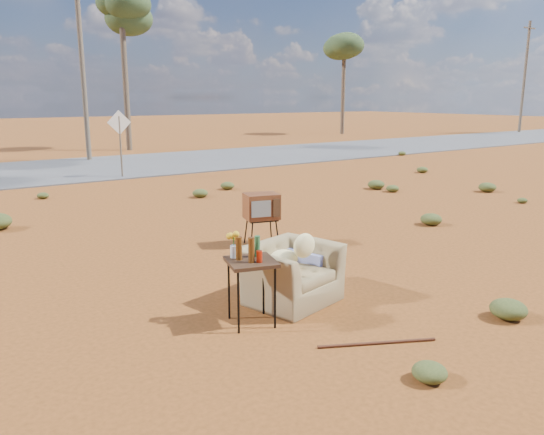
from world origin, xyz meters
TOP-DOWN VIEW (x-y plane):
  - ground at (0.00, 0.00)m, footprint 140.00×140.00m
  - highway at (0.00, 15.00)m, footprint 140.00×7.00m
  - armchair at (-0.34, 0.12)m, footprint 1.45×1.15m
  - tv_unit at (0.76, 2.53)m, footprint 0.68×0.61m
  - side_table at (-1.24, -0.19)m, footprint 0.67×0.67m
  - rusty_bar at (-0.40, -1.46)m, footprint 1.19×0.61m
  - road_sign at (1.50, 12.00)m, footprint 0.78×0.06m
  - eucalyptus_center at (5.00, 21.00)m, footprint 3.20×3.20m
  - eucalyptus_right at (22.00, 24.00)m, footprint 3.20×3.20m
  - utility_pole_center at (2.00, 17.50)m, footprint 1.40×0.20m
  - utility_pole_east at (34.00, 17.50)m, footprint 1.40×0.20m
  - scrub_patch at (-0.82, 4.41)m, footprint 17.49×8.07m

SIDE VIEW (x-z plane):
  - ground at x=0.00m, z-range 0.00..0.00m
  - rusty_bar at x=-0.40m, z-range 0.00..0.03m
  - highway at x=0.00m, z-range 0.00..0.04m
  - scrub_patch at x=-0.82m, z-range -0.03..0.30m
  - armchair at x=-0.34m, z-range -0.03..0.97m
  - tv_unit at x=0.76m, z-range 0.23..1.16m
  - side_table at x=-1.24m, z-range 0.26..1.34m
  - road_sign at x=1.50m, z-range 0.41..2.60m
  - utility_pole_center at x=2.00m, z-range 0.15..8.15m
  - utility_pole_east at x=34.00m, z-range 0.15..8.15m
  - eucalyptus_right at x=22.00m, z-range 2.39..9.49m
  - eucalyptus_center at x=5.00m, z-range 2.63..10.23m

